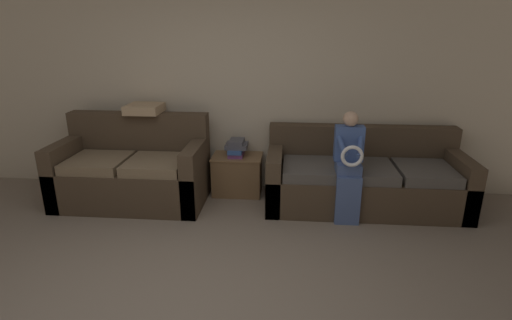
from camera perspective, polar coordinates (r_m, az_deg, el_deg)
The scene contains 7 objects.
wall_back at distance 4.92m, azimuth -3.98°, elevation 10.45°, with size 7.73×0.06×2.55m.
couch_main at distance 4.72m, azimuth 15.09°, elevation -2.65°, with size 2.18×0.91×0.86m.
couch_side at distance 4.86m, azimuth -17.12°, elevation -1.68°, with size 1.67×0.88×1.00m.
child_left_seated at distance 4.22m, azimuth 13.11°, elevation -0.42°, with size 0.30×0.37×1.15m.
side_shelf at distance 4.90m, azimuth -2.68°, elevation -1.99°, with size 0.60×0.43×0.48m.
book_stack at distance 4.79m, azimuth -2.81°, elevation 1.76°, with size 0.26×0.31×0.20m.
throw_pillow at distance 4.91m, azimuth -15.64°, elevation 7.08°, with size 0.39×0.39×0.10m.
Camera 1 is at (0.76, -2.14, 1.95)m, focal length 28.00 mm.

